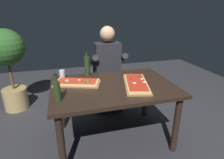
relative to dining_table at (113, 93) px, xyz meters
name	(u,v)px	position (x,y,z in m)	size (l,w,h in m)	color
ground_plane	(113,138)	(0.00, 0.00, -0.64)	(6.40, 6.40, 0.00)	#2D2D33
dining_table	(113,93)	(0.00, 0.00, 0.00)	(1.40, 0.96, 0.74)	black
pizza_rectangular_front	(77,83)	(-0.39, 0.14, 0.11)	(0.57, 0.40, 0.05)	olive
pizza_rectangular_left	(136,83)	(0.26, -0.07, 0.12)	(0.40, 0.64, 0.05)	olive
wine_bottle_dark	(57,90)	(-0.61, -0.23, 0.20)	(0.06, 0.06, 0.27)	#233819
oil_bottle_amber	(87,66)	(-0.24, 0.39, 0.23)	(0.07, 0.07, 0.32)	#233819
tumbler_near_camera	(62,74)	(-0.56, 0.40, 0.15)	(0.07, 0.07, 0.10)	silver
diner_chair	(107,79)	(0.13, 0.86, -0.16)	(0.44, 0.44, 0.87)	black
seated_diner	(108,66)	(0.13, 0.74, 0.10)	(0.53, 0.41, 1.33)	#23232D
potted_plant_corner	(8,60)	(-1.34, 1.16, 0.19)	(0.55, 0.55, 1.30)	tan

